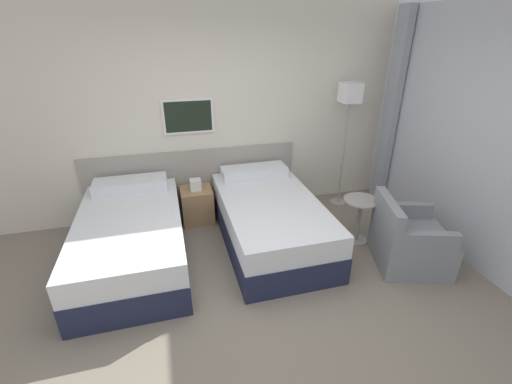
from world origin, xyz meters
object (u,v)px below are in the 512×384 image
(bed_near_window, at_px, (270,220))
(nightstand, at_px, (197,204))
(floor_lamp, at_px, (349,104))
(armchair, at_px, (408,242))
(bed_near_door, at_px, (132,239))
(side_table, at_px, (360,213))

(bed_near_window, height_order, nightstand, bed_near_window)
(floor_lamp, bearing_deg, nightstand, 179.29)
(nightstand, xyz_separation_m, armchair, (2.11, -1.54, 0.02))
(bed_near_window, relative_size, floor_lamp, 1.12)
(bed_near_door, relative_size, bed_near_window, 1.00)
(bed_near_window, bearing_deg, armchair, -31.74)
(bed_near_door, height_order, nightstand, bed_near_door)
(bed_near_door, distance_m, side_table, 2.62)
(floor_lamp, height_order, side_table, floor_lamp)
(bed_near_door, relative_size, armchair, 2.17)
(bed_near_window, relative_size, side_table, 3.46)
(nightstand, bearing_deg, side_table, -28.89)
(nightstand, bearing_deg, bed_near_door, -137.49)
(nightstand, height_order, side_table, nightstand)
(bed_near_window, distance_m, floor_lamp, 1.88)
(nightstand, bearing_deg, bed_near_window, -42.51)
(nightstand, bearing_deg, armchair, -36.12)
(bed_near_door, xyz_separation_m, floor_lamp, (2.87, 0.70, 1.17))
(floor_lamp, distance_m, armchair, 1.94)
(bed_near_door, xyz_separation_m, bed_near_window, (1.58, 0.00, 0.00))
(nightstand, xyz_separation_m, side_table, (1.82, -1.00, 0.15))
(floor_lamp, height_order, armchair, floor_lamp)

